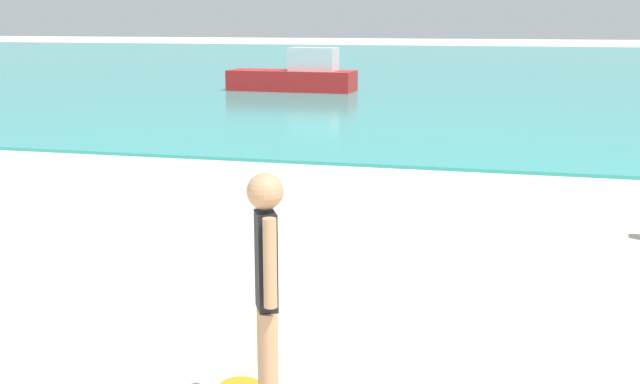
# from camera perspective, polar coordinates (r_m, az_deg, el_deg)

# --- Properties ---
(water) EXTENTS (160.00, 60.00, 0.06)m
(water) POSITION_cam_1_polar(r_m,az_deg,el_deg) (42.92, 12.03, 9.06)
(water) COLOR teal
(water) RESTS_ON ground
(person_standing) EXTENTS (0.21, 0.34, 1.62)m
(person_standing) POSITION_cam_1_polar(r_m,az_deg,el_deg) (4.64, -3.94, -7.08)
(person_standing) COLOR tan
(person_standing) RESTS_ON ground
(boat_near) EXTENTS (4.36, 1.52, 1.47)m
(boat_near) POSITION_cam_1_polar(r_m,az_deg,el_deg) (26.82, -1.74, 8.51)
(boat_near) COLOR red
(boat_near) RESTS_ON water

